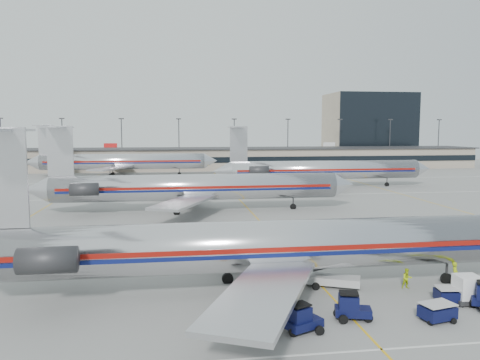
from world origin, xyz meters
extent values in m
plane|color=gray|center=(0.00, 0.00, 0.00)|extent=(260.00, 260.00, 0.00)
cube|color=silver|center=(0.00, 10.00, 0.01)|extent=(160.00, 0.15, 0.02)
cube|color=gray|center=(0.00, 98.00, 3.00)|extent=(160.00, 16.00, 6.00)
cube|color=black|center=(0.00, 89.90, 3.20)|extent=(160.00, 0.20, 1.60)
cube|color=#2D2D30|center=(0.00, 98.00, 6.10)|extent=(162.00, 17.00, 0.30)
cylinder|color=#38383D|center=(-63.00, 112.00, 7.50)|extent=(0.30, 0.30, 15.00)
cube|color=#2D2D30|center=(-63.00, 112.00, 15.10)|extent=(1.60, 0.40, 0.35)
cylinder|color=#38383D|center=(-45.00, 112.00, 7.50)|extent=(0.30, 0.30, 15.00)
cube|color=#2D2D30|center=(-45.00, 112.00, 15.10)|extent=(1.60, 0.40, 0.35)
cylinder|color=#38383D|center=(-27.00, 112.00, 7.50)|extent=(0.30, 0.30, 15.00)
cube|color=#2D2D30|center=(-27.00, 112.00, 15.10)|extent=(1.60, 0.40, 0.35)
cylinder|color=#38383D|center=(-9.00, 112.00, 7.50)|extent=(0.30, 0.30, 15.00)
cube|color=#2D2D30|center=(-9.00, 112.00, 15.10)|extent=(1.60, 0.40, 0.35)
cylinder|color=#38383D|center=(9.00, 112.00, 7.50)|extent=(0.30, 0.30, 15.00)
cube|color=#2D2D30|center=(9.00, 112.00, 15.10)|extent=(1.60, 0.40, 0.35)
cylinder|color=#38383D|center=(27.00, 112.00, 7.50)|extent=(0.30, 0.30, 15.00)
cube|color=#2D2D30|center=(27.00, 112.00, 15.10)|extent=(1.60, 0.40, 0.35)
cylinder|color=#38383D|center=(45.00, 112.00, 7.50)|extent=(0.30, 0.30, 15.00)
cube|color=#2D2D30|center=(45.00, 112.00, 15.10)|extent=(1.60, 0.40, 0.35)
cylinder|color=#38383D|center=(63.00, 112.00, 7.50)|extent=(0.30, 0.30, 15.00)
cube|color=#2D2D30|center=(63.00, 112.00, 15.10)|extent=(1.60, 0.40, 0.35)
cylinder|color=#38383D|center=(81.00, 112.00, 7.50)|extent=(0.30, 0.30, 15.00)
cube|color=#2D2D30|center=(81.00, 112.00, 15.10)|extent=(1.60, 0.40, 0.35)
cube|color=tan|center=(62.00, 128.00, 12.50)|extent=(30.00, 20.00, 25.00)
cylinder|color=silver|center=(-3.94, -8.43, 3.39)|extent=(38.79, 3.59, 3.59)
cube|color=maroon|center=(-3.94, -10.23, 3.54)|extent=(36.85, 0.05, 0.34)
cube|color=#0B144F|center=(-3.94, -10.23, 3.15)|extent=(36.85, 0.05, 0.27)
cube|color=silver|center=(-5.88, -1.64, 2.42)|extent=(9.02, 13.15, 0.31)
cube|color=silver|center=(-5.88, -15.22, 2.42)|extent=(9.02, 13.15, 0.31)
cube|color=silver|center=(-21.88, -8.43, 8.49)|extent=(3.30, 0.24, 6.59)
cylinder|color=#2D2D30|center=(-18.49, -5.66, 3.69)|extent=(3.49, 1.65, 1.65)
cylinder|color=#2D2D30|center=(-18.49, -11.19, 3.69)|extent=(3.49, 1.65, 1.65)
cylinder|color=#2D2D30|center=(9.64, -8.43, 0.80)|extent=(0.19, 0.19, 1.60)
cylinder|color=#2D2D30|center=(-6.85, -10.76, 0.80)|extent=(0.19, 0.19, 1.60)
cylinder|color=#2D2D30|center=(-6.85, -6.10, 0.80)|extent=(0.19, 0.19, 1.60)
cylinder|color=black|center=(9.64, -8.43, 0.34)|extent=(0.87, 0.29, 0.87)
cylinder|color=silver|center=(-7.48, 25.71, 3.50)|extent=(40.02, 3.70, 3.70)
cone|color=silver|center=(14.13, 25.71, 3.50)|extent=(3.20, 3.70, 3.70)
cone|color=silver|center=(-29.29, 25.71, 3.50)|extent=(3.60, 3.70, 3.70)
cube|color=maroon|center=(-7.48, 23.85, 3.65)|extent=(38.02, 0.05, 0.35)
cube|color=#0B144F|center=(-7.48, 23.85, 3.25)|extent=(38.02, 0.05, 0.28)
cube|color=silver|center=(-9.48, 32.71, 2.50)|extent=(9.31, 13.57, 0.32)
cube|color=silver|center=(-9.48, 18.70, 2.50)|extent=(9.31, 13.57, 0.32)
cube|color=silver|center=(-25.99, 25.71, 8.76)|extent=(3.40, 0.25, 6.80)
cube|color=silver|center=(-26.29, 25.71, 11.96)|extent=(2.40, 10.51, 0.18)
cylinder|color=#2D2D30|center=(-22.49, 28.56, 3.80)|extent=(3.60, 1.70, 1.70)
cylinder|color=#2D2D30|center=(-22.49, 22.86, 3.80)|extent=(3.60, 1.70, 1.70)
cylinder|color=#2D2D30|center=(6.53, 25.71, 0.83)|extent=(0.20, 0.20, 1.65)
cylinder|color=#2D2D30|center=(-10.48, 23.31, 0.83)|extent=(0.20, 0.20, 1.65)
cylinder|color=#2D2D30|center=(-10.48, 28.11, 0.83)|extent=(0.20, 0.20, 1.65)
cylinder|color=black|center=(6.53, 25.71, 0.35)|extent=(0.90, 0.30, 0.90)
cylinder|color=silver|center=(19.61, 50.26, 3.55)|extent=(38.55, 3.75, 3.75)
cone|color=silver|center=(40.51, 50.26, 3.55)|extent=(3.25, 3.75, 3.75)
cone|color=silver|center=(-1.49, 50.26, 3.55)|extent=(3.65, 3.75, 3.75)
cube|color=maroon|center=(19.61, 48.38, 3.70)|extent=(36.62, 0.05, 0.36)
cube|color=#0B144F|center=(19.61, 48.38, 3.30)|extent=(36.62, 0.05, 0.28)
cube|color=silver|center=(17.59, 57.37, 2.54)|extent=(9.43, 13.75, 0.32)
cube|color=silver|center=(17.59, 43.16, 2.54)|extent=(9.43, 13.75, 0.32)
cube|color=silver|center=(1.86, 50.26, 8.88)|extent=(3.45, 0.25, 6.90)
cube|color=silver|center=(1.56, 50.26, 12.12)|extent=(2.43, 10.65, 0.18)
cylinder|color=#2D2D30|center=(5.41, 53.16, 3.85)|extent=(3.65, 1.72, 1.72)
cylinder|color=#2D2D30|center=(5.41, 47.37, 3.85)|extent=(3.65, 1.72, 1.72)
cylinder|color=#2D2D30|center=(32.80, 50.26, 0.84)|extent=(0.20, 0.20, 1.67)
cylinder|color=#2D2D30|center=(16.57, 47.83, 0.84)|extent=(0.20, 0.20, 1.67)
cylinder|color=#2D2D30|center=(16.57, 52.70, 0.84)|extent=(0.20, 0.20, 1.67)
cylinder|color=black|center=(32.80, 50.26, 0.36)|extent=(0.91, 0.30, 0.91)
cylinder|color=silver|center=(-23.11, 79.44, 3.69)|extent=(40.09, 3.90, 3.90)
cone|color=silver|center=(-1.38, 79.44, 3.69)|extent=(3.38, 3.90, 3.90)
cone|color=silver|center=(-45.05, 79.44, 3.69)|extent=(3.80, 3.90, 3.90)
cube|color=maroon|center=(-23.11, 77.48, 3.85)|extent=(38.08, 0.05, 0.37)
cube|color=#0B144F|center=(-23.11, 77.48, 3.43)|extent=(38.08, 0.05, 0.30)
cube|color=silver|center=(-25.22, 86.82, 2.64)|extent=(9.81, 14.30, 0.34)
cube|color=silver|center=(-25.22, 72.06, 2.64)|extent=(9.81, 14.30, 0.34)
cube|color=silver|center=(-41.57, 79.44, 9.23)|extent=(3.59, 0.26, 7.17)
cube|color=silver|center=(-41.89, 79.44, 12.61)|extent=(2.53, 11.08, 0.19)
cylinder|color=#2D2D30|center=(-37.88, 82.45, 4.01)|extent=(3.80, 1.79, 1.79)
cylinder|color=#2D2D30|center=(-37.88, 76.43, 4.01)|extent=(3.80, 1.79, 1.79)
cylinder|color=#2D2D30|center=(-9.40, 79.44, 0.87)|extent=(0.21, 0.21, 1.74)
cylinder|color=#2D2D30|center=(-26.27, 76.91, 0.87)|extent=(0.21, 0.21, 1.74)
cylinder|color=#2D2D30|center=(-26.27, 81.97, 0.87)|extent=(0.21, 0.21, 1.74)
cylinder|color=black|center=(-9.40, 79.44, 0.37)|extent=(0.95, 0.32, 0.95)
cube|color=black|center=(-3.48, -15.38, 0.53)|extent=(2.36, 1.83, 0.48)
cube|color=black|center=(-3.77, -15.38, 1.10)|extent=(1.44, 1.35, 0.86)
cube|color=black|center=(-3.77, -15.38, 1.68)|extent=(1.38, 1.29, 0.08)
cylinder|color=black|center=(-2.72, -14.90, 0.27)|extent=(0.54, 0.17, 0.54)
cylinder|color=black|center=(-2.72, -15.86, 0.27)|extent=(0.54, 0.17, 0.54)
cylinder|color=black|center=(-4.25, -14.90, 0.27)|extent=(0.54, 0.17, 0.54)
cylinder|color=black|center=(-4.25, -15.86, 0.27)|extent=(0.54, 0.17, 0.54)
cube|color=black|center=(-0.04, -14.08, 0.54)|extent=(2.38, 1.61, 0.49)
cube|color=black|center=(-0.34, -14.08, 1.13)|extent=(1.40, 1.26, 0.89)
cube|color=black|center=(-0.34, -14.08, 1.73)|extent=(1.34, 1.20, 0.08)
cylinder|color=black|center=(0.75, -13.59, 0.28)|extent=(0.55, 0.18, 0.55)
cylinder|color=black|center=(0.75, -14.58, 0.28)|extent=(0.55, 0.18, 0.55)
cylinder|color=black|center=(-0.83, -13.59, 0.28)|extent=(0.55, 0.18, 0.55)
cylinder|color=black|center=(-0.83, -14.58, 0.28)|extent=(0.55, 0.18, 0.55)
cylinder|color=black|center=(8.55, -13.29, 0.29)|extent=(0.59, 0.19, 0.59)
cube|color=black|center=(7.53, -12.32, 0.55)|extent=(2.05, 1.54, 0.70)
cube|color=#ABABAB|center=(7.53, -12.32, 1.05)|extent=(2.05, 1.54, 0.06)
cylinder|color=black|center=(8.23, -11.77, 0.18)|extent=(0.36, 0.14, 0.36)
cylinder|color=black|center=(8.23, -12.86, 0.18)|extent=(0.36, 0.14, 0.36)
cylinder|color=black|center=(6.84, -11.77, 0.18)|extent=(0.36, 0.14, 0.36)
cylinder|color=black|center=(6.84, -12.86, 0.18)|extent=(0.36, 0.14, 0.36)
cube|color=black|center=(4.99, -14.95, 0.57)|extent=(2.22, 1.76, 0.73)
cube|color=#ABABAB|center=(4.99, -14.95, 1.09)|extent=(2.22, 1.76, 0.06)
cylinder|color=black|center=(5.71, -14.38, 0.19)|extent=(0.37, 0.15, 0.37)
cylinder|color=black|center=(5.71, -15.52, 0.19)|extent=(0.37, 0.15, 0.37)
cylinder|color=black|center=(4.26, -14.38, 0.19)|extent=(0.37, 0.15, 0.37)
cylinder|color=black|center=(4.26, -15.52, 0.19)|extent=(0.37, 0.15, 0.37)
cube|color=#2D2D30|center=(8.58, -12.52, 0.25)|extent=(1.86, 1.56, 0.30)
cube|color=white|center=(8.58, -12.52, 1.16)|extent=(1.55, 1.45, 1.51)
cylinder|color=black|center=(9.28, -11.92, 0.12)|extent=(0.24, 0.12, 0.24)
cylinder|color=black|center=(7.87, -11.92, 0.12)|extent=(0.24, 0.12, 0.24)
cylinder|color=black|center=(7.87, -13.12, 0.12)|extent=(0.24, 0.12, 0.24)
cube|color=#ABABAB|center=(0.77, -7.96, 0.50)|extent=(4.27, 2.94, 0.56)
cube|color=#2D2D30|center=(1.45, -7.96, 1.79)|extent=(4.14, 2.55, 1.44)
cylinder|color=black|center=(2.23, -7.34, 0.28)|extent=(0.56, 0.18, 0.56)
cylinder|color=black|center=(2.23, -8.57, 0.28)|extent=(0.56, 0.18, 0.56)
cylinder|color=black|center=(-0.68, -7.34, 0.28)|extent=(0.56, 0.18, 0.56)
cylinder|color=black|center=(-0.68, -8.57, 0.28)|extent=(0.56, 0.18, 0.56)
imported|color=#A4BF12|center=(9.60, -9.54, 0.97)|extent=(0.83, 0.83, 1.95)
imported|color=#B7D514|center=(6.04, -9.18, 0.76)|extent=(0.77, 0.62, 1.51)
cone|color=orange|center=(-8.40, -13.03, 0.34)|extent=(0.67, 0.67, 0.69)
camera|label=1|loc=(-10.78, -40.39, 11.60)|focal=35.00mm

